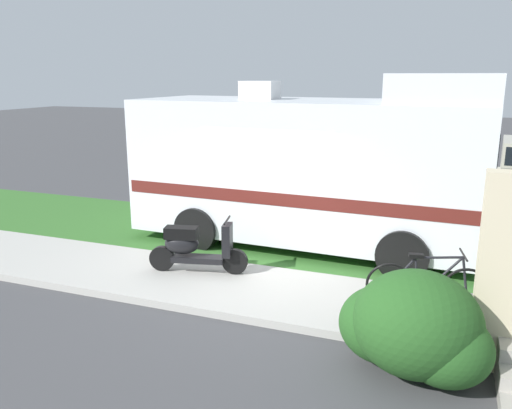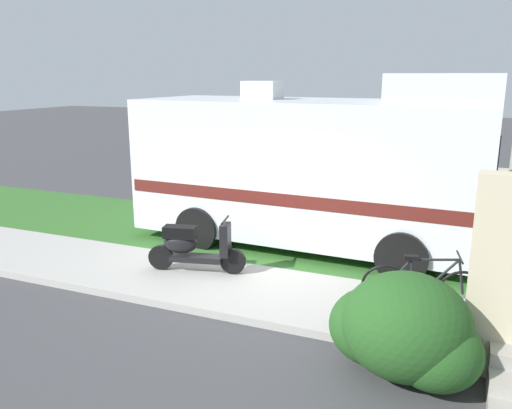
{
  "view_description": "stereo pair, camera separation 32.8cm",
  "coord_description": "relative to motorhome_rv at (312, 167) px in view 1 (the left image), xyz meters",
  "views": [
    {
      "loc": [
        3.13,
        -8.43,
        3.43
      ],
      "look_at": [
        -0.16,
        0.3,
        1.1
      ],
      "focal_mm": 36.34,
      "sensor_mm": 36.0,
      "label": 1
    },
    {
      "loc": [
        3.43,
        -8.31,
        3.43
      ],
      "look_at": [
        -0.16,
        0.3,
        1.1
      ],
      "focal_mm": 36.34,
      "sensor_mm": 36.0,
      "label": 2
    }
  ],
  "objects": [
    {
      "name": "motorhome_rv",
      "position": [
        0.0,
        0.0,
        0.0
      ],
      "size": [
        6.93,
        2.92,
        3.46
      ],
      "color": "silver",
      "rests_on": "ground"
    },
    {
      "name": "bicycle",
      "position": [
        2.43,
        -2.67,
        -1.15
      ],
      "size": [
        1.72,
        0.52,
        0.9
      ],
      "color": "black",
      "rests_on": "ground"
    },
    {
      "name": "ground_plane",
      "position": [
        -0.56,
        -1.58,
        -1.65
      ],
      "size": [
        80.0,
        80.0,
        0.0
      ],
      "primitive_type": "plane",
      "color": "#424244"
    },
    {
      "name": "sidewalk",
      "position": [
        -0.56,
        -2.78,
        -1.59
      ],
      "size": [
        24.0,
        2.0,
        0.12
      ],
      "color": "#ADAAA3",
      "rests_on": "ground"
    },
    {
      "name": "scooter",
      "position": [
        -1.4,
        -2.49,
        -1.08
      ],
      "size": [
        1.7,
        0.65,
        0.97
      ],
      "color": "black",
      "rests_on": "ground"
    },
    {
      "name": "grass_strip",
      "position": [
        -0.56,
        -0.08,
        -1.61
      ],
      "size": [
        24.0,
        3.4,
        0.08
      ],
      "color": "#336628",
      "rests_on": "ground"
    },
    {
      "name": "bush_by_porch",
      "position": [
        2.36,
        -4.27,
        -1.06
      ],
      "size": [
        1.77,
        1.33,
        1.25
      ],
      "color": "#23511E",
      "rests_on": "ground"
    }
  ]
}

